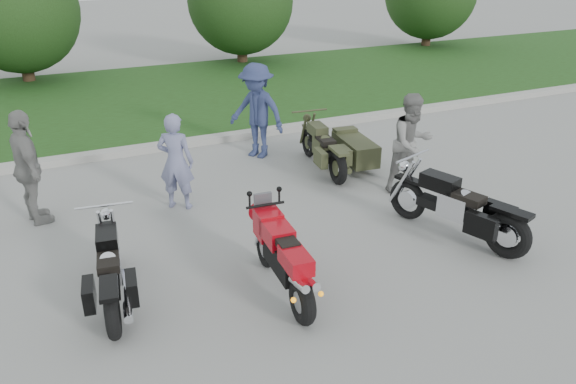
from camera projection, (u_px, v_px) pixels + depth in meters
name	position (u px, v px, depth m)	size (l,w,h in m)	color
ground	(317.00, 286.00, 7.32)	(80.00, 80.00, 0.00)	gray
curb	(191.00, 142.00, 12.25)	(60.00, 0.30, 0.15)	#A7A59D
grass_strip	(150.00, 98.00, 15.69)	(60.00, 8.00, 0.14)	#265F20
tree_mid_left	(16.00, 11.00, 16.45)	(3.60, 3.60, 4.00)	#3F2B1C
tree_mid_right	(240.00, 1.00, 19.11)	(3.60, 3.60, 4.00)	#3F2B1C
sportbike_red	(283.00, 257.00, 6.95)	(0.39, 1.92, 0.91)	black
cruiser_left	(111.00, 274.00, 6.82)	(0.47, 2.11, 0.81)	black
cruiser_right	(461.00, 211.00, 8.29)	(0.96, 2.29, 0.91)	black
cruiser_sidecar	(343.00, 150.00, 10.89)	(1.17, 2.15, 0.83)	black
person_stripe	(176.00, 162.00, 9.14)	(0.59, 0.39, 1.63)	gray
person_grey	(412.00, 143.00, 9.77)	(0.86, 0.67, 1.76)	gray
person_denim	(257.00, 111.00, 11.30)	(1.24, 0.71, 1.93)	navy
person_back	(28.00, 168.00, 8.61)	(1.07, 0.45, 1.83)	gray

